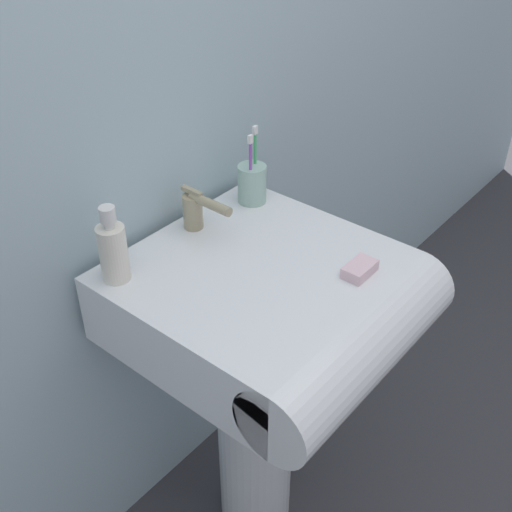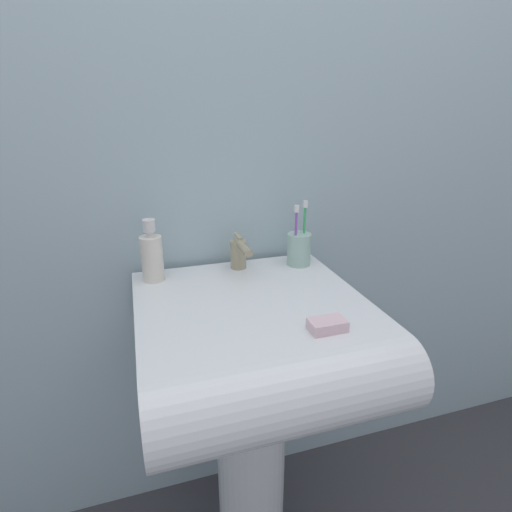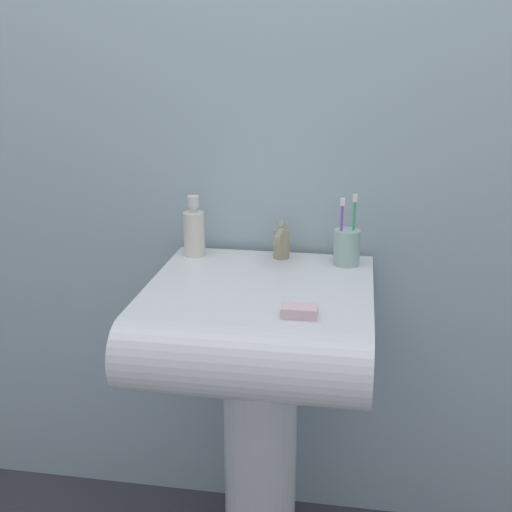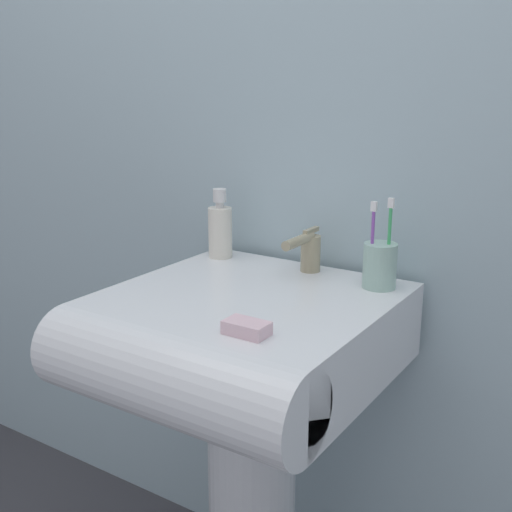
{
  "view_description": "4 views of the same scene",
  "coord_description": "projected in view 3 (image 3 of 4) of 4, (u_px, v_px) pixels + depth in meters",
  "views": [
    {
      "loc": [
        -0.84,
        -0.7,
        1.65
      ],
      "look_at": [
        -0.01,
        -0.01,
        0.89
      ],
      "focal_mm": 45.0,
      "sensor_mm": 36.0,
      "label": 1
    },
    {
      "loc": [
        -0.25,
        -0.84,
        1.3
      ],
      "look_at": [
        0.02,
        0.02,
        0.96
      ],
      "focal_mm": 28.0,
      "sensor_mm": 36.0,
      "label": 2
    },
    {
      "loc": [
        0.23,
        -1.45,
        1.42
      ],
      "look_at": [
        -0.02,
        0.02,
        0.92
      ],
      "focal_mm": 45.0,
      "sensor_mm": 36.0,
      "label": 3
    },
    {
      "loc": [
        0.68,
        -1.03,
        1.28
      ],
      "look_at": [
        -0.01,
        0.03,
        0.93
      ],
      "focal_mm": 45.0,
      "sensor_mm": 36.0,
      "label": 4
    }
  ],
  "objects": [
    {
      "name": "faucet",
      "position": [
        281.0,
        241.0,
        1.73
      ],
      "size": [
        0.05,
        0.14,
        0.1
      ],
      "color": "tan",
      "rests_on": "sink_basin"
    },
    {
      "name": "toothbrush_cup",
      "position": [
        347.0,
        246.0,
        1.69
      ],
      "size": [
        0.07,
        0.07,
        0.19
      ],
      "color": "#99BFB2",
      "rests_on": "sink_basin"
    },
    {
      "name": "sink_pedestal",
      "position": [
        260.0,
        460.0,
        1.73
      ],
      "size": [
        0.19,
        0.19,
        0.7
      ],
      "primitive_type": "cylinder",
      "color": "white",
      "rests_on": "ground"
    },
    {
      "name": "wall_back",
      "position": [
        278.0,
        128.0,
        1.75
      ],
      "size": [
        5.0,
        0.05,
        2.4
      ],
      "primitive_type": "cube",
      "color": "#9EB7C1",
      "rests_on": "ground"
    },
    {
      "name": "soap_bottle",
      "position": [
        194.0,
        231.0,
        1.76
      ],
      "size": [
        0.06,
        0.06,
        0.17
      ],
      "color": "silver",
      "rests_on": "sink_basin"
    },
    {
      "name": "bar_soap",
      "position": [
        299.0,
        311.0,
        1.38
      ],
      "size": [
        0.08,
        0.05,
        0.02
      ],
      "primitive_type": "cube",
      "color": "silver",
      "rests_on": "sink_basin"
    },
    {
      "name": "sink_basin",
      "position": [
        257.0,
        324.0,
        1.54
      ],
      "size": [
        0.55,
        0.59,
        0.16
      ],
      "color": "white",
      "rests_on": "sink_pedestal"
    }
  ]
}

